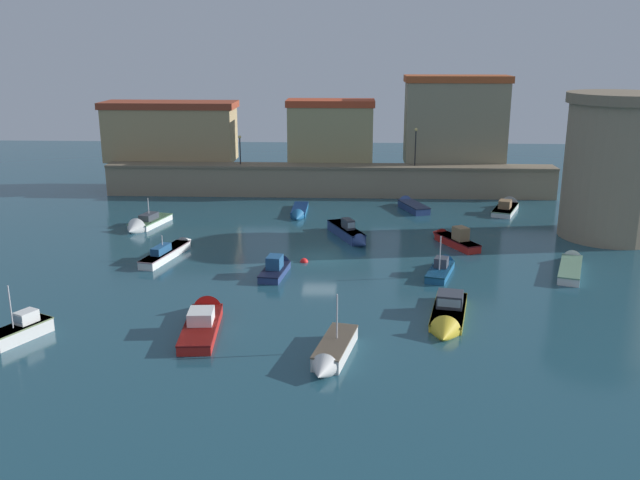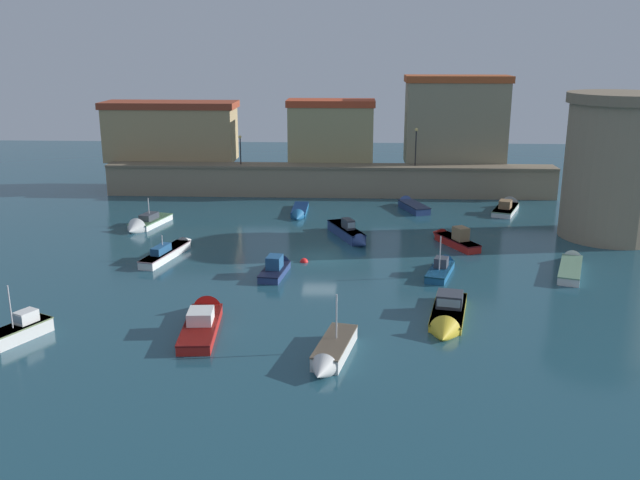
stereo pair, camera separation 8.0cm
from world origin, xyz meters
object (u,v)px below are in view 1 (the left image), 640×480
(moored_boat_3, at_px, (204,319))
(moored_boat_6, at_px, (299,212))
(quay_lamp_0, at_px, (240,145))
(moored_boat_5, at_px, (442,267))
(moored_boat_0, at_px, (410,205))
(moored_boat_8, at_px, (170,251))
(moored_boat_13, at_px, (571,265))
(moored_boat_9, at_px, (452,239))
(moored_boat_4, at_px, (332,354))
(moored_boat_7, at_px, (13,333))
(mooring_buoy_0, at_px, (304,262))
(moored_boat_11, at_px, (277,267))
(quay_lamp_1, at_px, (416,141))
(fortress_tower, at_px, (615,166))
(moored_boat_12, at_px, (507,206))
(moored_boat_1, at_px, (349,233))
(moored_boat_10, at_px, (447,317))
(moored_boat_2, at_px, (144,224))

(moored_boat_3, relative_size, moored_boat_6, 1.18)
(moored_boat_6, bearing_deg, quay_lamp_0, -142.01)
(moored_boat_5, bearing_deg, moored_boat_0, 19.32)
(moored_boat_8, xyz_separation_m, moored_boat_13, (28.98, -1.97, -0.06))
(moored_boat_9, bearing_deg, moored_boat_4, 131.29)
(quay_lamp_0, height_order, moored_boat_7, quay_lamp_0)
(moored_boat_7, distance_m, mooring_buoy_0, 20.65)
(quay_lamp_0, bearing_deg, moored_boat_9, -42.24)
(moored_boat_3, relative_size, moored_boat_11, 1.46)
(quay_lamp_1, bearing_deg, moored_boat_3, -112.84)
(fortress_tower, bearing_deg, moored_boat_12, 124.12)
(moored_boat_0, bearing_deg, quay_lamp_0, 52.50)
(moored_boat_13, bearing_deg, moored_boat_5, 114.82)
(moored_boat_5, relative_size, moored_boat_13, 0.79)
(moored_boat_4, xyz_separation_m, mooring_buoy_0, (-2.48, 16.22, -0.42))
(moored_boat_6, distance_m, moored_boat_11, 16.74)
(moored_boat_0, xyz_separation_m, moored_boat_4, (-6.54, -33.51, 0.06))
(moored_boat_1, xyz_separation_m, moored_boat_10, (5.65, -17.23, -0.16))
(fortress_tower, bearing_deg, moored_boat_10, -129.27)
(moored_boat_11, relative_size, mooring_buoy_0, 8.54)
(moored_boat_0, bearing_deg, fortress_tower, -140.19)
(moored_boat_2, xyz_separation_m, moored_boat_8, (4.32, -7.84, 0.05))
(moored_boat_10, height_order, moored_boat_12, moored_boat_10)
(moored_boat_9, relative_size, moored_boat_10, 0.81)
(moored_boat_13, relative_size, mooring_buoy_0, 11.86)
(moored_boat_10, bearing_deg, quay_lamp_1, -169.83)
(moored_boat_0, relative_size, moored_boat_1, 0.82)
(moored_boat_3, height_order, moored_boat_12, moored_boat_3)
(moored_boat_10, xyz_separation_m, moored_boat_13, (9.95, 10.16, -0.03))
(moored_boat_3, distance_m, moored_boat_11, 10.03)
(moored_boat_6, bearing_deg, mooring_buoy_0, 6.03)
(moored_boat_1, bearing_deg, moored_boat_4, -24.41)
(quay_lamp_0, xyz_separation_m, quay_lamp_1, (18.01, -0.00, 0.49))
(moored_boat_0, distance_m, moored_boat_1, 12.46)
(quay_lamp_0, height_order, moored_boat_0, quay_lamp_0)
(quay_lamp_0, bearing_deg, moored_boat_7, -99.56)
(fortress_tower, xyz_separation_m, moored_boat_0, (-15.45, 9.24, -5.51))
(moored_boat_0, bearing_deg, moored_boat_7, 124.38)
(moored_boat_6, height_order, moored_boat_12, moored_boat_12)
(moored_boat_1, distance_m, moored_boat_7, 27.46)
(quay_lamp_0, xyz_separation_m, moored_boat_11, (6.45, -25.36, -4.84))
(moored_boat_8, bearing_deg, moored_boat_1, -56.01)
(moored_boat_0, distance_m, moored_boat_11, 22.44)
(moored_boat_11, bearing_deg, moored_boat_13, -77.97)
(moored_boat_2, height_order, moored_boat_12, moored_boat_2)
(quay_lamp_1, xyz_separation_m, moored_boat_2, (-24.29, -13.96, -5.40))
(moored_boat_2, bearing_deg, moored_boat_11, 62.17)
(moored_boat_3, bearing_deg, moored_boat_8, 17.55)
(moored_boat_0, relative_size, moored_boat_7, 1.27)
(moored_boat_11, bearing_deg, quay_lamp_1, -16.91)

